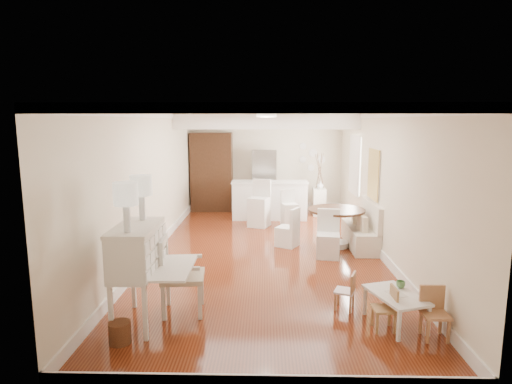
{
  "coord_description": "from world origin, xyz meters",
  "views": [
    {
      "loc": [
        -0.01,
        -8.32,
        2.64
      ],
      "look_at": [
        -0.21,
        0.3,
        1.2
      ],
      "focal_mm": 30.0,
      "sensor_mm": 36.0,
      "label": 1
    }
  ],
  "objects_px": {
    "kids_chair_a": "(384,308)",
    "sideboard": "(319,201)",
    "wicker_basket": "(120,333)",
    "breakfast_counter": "(270,200)",
    "kids_chair_b": "(345,290)",
    "kids_table": "(395,309)",
    "gustavian_armchair": "(183,275)",
    "slip_chair_near": "(328,234)",
    "kids_chair_c": "(435,314)",
    "bar_stool_right": "(290,208)",
    "dining_table": "(336,228)",
    "fridge": "(276,181)",
    "pantry_cabinet": "(212,172)",
    "secretary_bureau": "(138,275)",
    "bar_stool_left": "(259,203)",
    "slip_chair_far": "(287,227)"
  },
  "relations": [
    {
      "from": "kids_chair_a",
      "to": "sideboard",
      "type": "height_order",
      "value": "sideboard"
    },
    {
      "from": "wicker_basket",
      "to": "sideboard",
      "type": "relative_size",
      "value": 0.34
    },
    {
      "from": "breakfast_counter",
      "to": "kids_chair_b",
      "type": "bearing_deg",
      "value": -79.9
    },
    {
      "from": "breakfast_counter",
      "to": "kids_table",
      "type": "bearing_deg",
      "value": -75.53
    },
    {
      "from": "wicker_basket",
      "to": "breakfast_counter",
      "type": "bearing_deg",
      "value": 74.5
    },
    {
      "from": "wicker_basket",
      "to": "kids_chair_a",
      "type": "height_order",
      "value": "kids_chair_a"
    },
    {
      "from": "gustavian_armchair",
      "to": "slip_chair_near",
      "type": "relative_size",
      "value": 1.16
    },
    {
      "from": "kids_chair_c",
      "to": "slip_chair_near",
      "type": "bearing_deg",
      "value": 104.95
    },
    {
      "from": "slip_chair_near",
      "to": "bar_stool_right",
      "type": "relative_size",
      "value": 1.0
    },
    {
      "from": "dining_table",
      "to": "fridge",
      "type": "bearing_deg",
      "value": 107.82
    },
    {
      "from": "kids_table",
      "to": "kids_chair_a",
      "type": "bearing_deg",
      "value": -143.35
    },
    {
      "from": "gustavian_armchair",
      "to": "fridge",
      "type": "distance_m",
      "value": 7.03
    },
    {
      "from": "bar_stool_right",
      "to": "pantry_cabinet",
      "type": "relative_size",
      "value": 0.4
    },
    {
      "from": "slip_chair_near",
      "to": "bar_stool_right",
      "type": "xyz_separation_m",
      "value": [
        -0.61,
        2.48,
        -0.0
      ]
    },
    {
      "from": "dining_table",
      "to": "sideboard",
      "type": "height_order",
      "value": "dining_table"
    },
    {
      "from": "kids_chair_a",
      "to": "sideboard",
      "type": "bearing_deg",
      "value": 178.33
    },
    {
      "from": "secretary_bureau",
      "to": "slip_chair_near",
      "type": "bearing_deg",
      "value": 43.68
    },
    {
      "from": "gustavian_armchair",
      "to": "bar_stool_left",
      "type": "height_order",
      "value": "bar_stool_left"
    },
    {
      "from": "kids_chair_b",
      "to": "fridge",
      "type": "height_order",
      "value": "fridge"
    },
    {
      "from": "bar_stool_left",
      "to": "gustavian_armchair",
      "type": "bearing_deg",
      "value": -81.17
    },
    {
      "from": "kids_chair_c",
      "to": "bar_stool_left",
      "type": "xyz_separation_m",
      "value": [
        -2.23,
        5.61,
        0.27
      ]
    },
    {
      "from": "kids_chair_c",
      "to": "fridge",
      "type": "bearing_deg",
      "value": 103.09
    },
    {
      "from": "kids_chair_c",
      "to": "kids_chair_a",
      "type": "bearing_deg",
      "value": 159.34
    },
    {
      "from": "kids_chair_a",
      "to": "dining_table",
      "type": "bearing_deg",
      "value": 178.82
    },
    {
      "from": "pantry_cabinet",
      "to": "sideboard",
      "type": "relative_size",
      "value": 2.93
    },
    {
      "from": "breakfast_counter",
      "to": "sideboard",
      "type": "height_order",
      "value": "breakfast_counter"
    },
    {
      "from": "slip_chair_near",
      "to": "sideboard",
      "type": "bearing_deg",
      "value": 93.82
    },
    {
      "from": "fridge",
      "to": "secretary_bureau",
      "type": "bearing_deg",
      "value": -105.3
    },
    {
      "from": "wicker_basket",
      "to": "fridge",
      "type": "xyz_separation_m",
      "value": [
        2.05,
        7.74,
        0.77
      ]
    },
    {
      "from": "breakfast_counter",
      "to": "fridge",
      "type": "relative_size",
      "value": 1.14
    },
    {
      "from": "bar_stool_right",
      "to": "fridge",
      "type": "bearing_deg",
      "value": 84.58
    },
    {
      "from": "bar_stool_left",
      "to": "dining_table",
      "type": "bearing_deg",
      "value": -26.43
    },
    {
      "from": "kids_table",
      "to": "kids_chair_c",
      "type": "distance_m",
      "value": 0.52
    },
    {
      "from": "slip_chair_far",
      "to": "sideboard",
      "type": "xyz_separation_m",
      "value": [
        1.06,
        3.21,
        -0.04
      ]
    },
    {
      "from": "wicker_basket",
      "to": "slip_chair_far",
      "type": "height_order",
      "value": "slip_chair_far"
    },
    {
      "from": "pantry_cabinet",
      "to": "fridge",
      "type": "distance_m",
      "value": 1.92
    },
    {
      "from": "dining_table",
      "to": "breakfast_counter",
      "type": "height_order",
      "value": "breakfast_counter"
    },
    {
      "from": "wicker_basket",
      "to": "kids_chair_c",
      "type": "relative_size",
      "value": 0.41
    },
    {
      "from": "kids_chair_c",
      "to": "bar_stool_right",
      "type": "bearing_deg",
      "value": 104.48
    },
    {
      "from": "secretary_bureau",
      "to": "breakfast_counter",
      "type": "bearing_deg",
      "value": 73.21
    },
    {
      "from": "slip_chair_near",
      "to": "kids_chair_b",
      "type": "bearing_deg",
      "value": -84.26
    },
    {
      "from": "kids_chair_c",
      "to": "pantry_cabinet",
      "type": "distance_m",
      "value": 8.45
    },
    {
      "from": "kids_table",
      "to": "secretary_bureau",
      "type": "bearing_deg",
      "value": -179.79
    },
    {
      "from": "kids_table",
      "to": "bar_stool_left",
      "type": "relative_size",
      "value": 0.72
    },
    {
      "from": "gustavian_armchair",
      "to": "dining_table",
      "type": "height_order",
      "value": "gustavian_armchair"
    },
    {
      "from": "kids_chair_a",
      "to": "slip_chair_near",
      "type": "relative_size",
      "value": 0.63
    },
    {
      "from": "secretary_bureau",
      "to": "kids_table",
      "type": "distance_m",
      "value": 3.39
    },
    {
      "from": "kids_table",
      "to": "sideboard",
      "type": "distance_m",
      "value": 6.77
    },
    {
      "from": "breakfast_counter",
      "to": "kids_chair_c",
      "type": "bearing_deg",
      "value": -73.2
    },
    {
      "from": "bar_stool_left",
      "to": "sideboard",
      "type": "height_order",
      "value": "bar_stool_left"
    }
  ]
}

